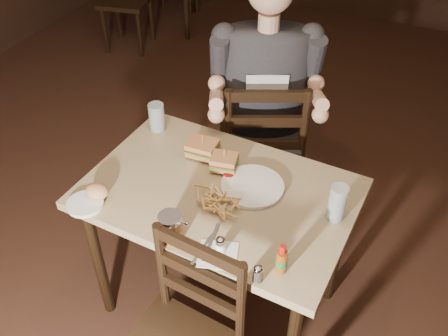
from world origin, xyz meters
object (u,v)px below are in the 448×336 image
at_px(dinner_plate, 252,187).
at_px(side_plate, 85,205).
at_px(chair_far, 261,147).
at_px(diner, 267,72).
at_px(hot_sauce, 282,258).
at_px(bg_chair_near, 125,0).
at_px(syrup_dispenser, 171,227).
at_px(glass_right, 337,203).
at_px(main_table, 219,207).
at_px(glass_left, 157,117).

height_order(dinner_plate, side_plate, dinner_plate).
distance_m(chair_far, diner, 0.49).
xyz_separation_m(dinner_plate, hot_sauce, (0.25, -0.34, 0.06)).
xyz_separation_m(bg_chair_near, hot_sauce, (2.30, -2.46, 0.40)).
distance_m(diner, syrup_dispenser, 0.95).
relative_size(chair_far, side_plate, 6.83).
relative_size(bg_chair_near, dinner_plate, 3.47).
relative_size(bg_chair_near, diner, 0.91).
xyz_separation_m(dinner_plate, glass_right, (0.35, -0.02, 0.07)).
height_order(bg_chair_near, dinner_plate, bg_chair_near).
relative_size(dinner_plate, syrup_dispenser, 2.24).
bearing_deg(chair_far, syrup_dispenser, 66.56).
height_order(syrup_dispenser, side_plate, syrup_dispenser).
bearing_deg(main_table, side_plate, -145.68).
height_order(main_table, hot_sauce, hot_sauce).
bearing_deg(bg_chair_near, syrup_dispenser, -65.28).
distance_m(glass_right, syrup_dispenser, 0.62).
bearing_deg(bg_chair_near, hot_sauce, -59.40).
bearing_deg(glass_left, hot_sauce, -33.78).
xyz_separation_m(chair_far, dinner_plate, (0.19, -0.61, 0.29)).
bearing_deg(diner, bg_chair_near, 115.94).
bearing_deg(dinner_plate, bg_chair_near, 134.10).
bearing_deg(diner, chair_far, 90.00).
relative_size(main_table, syrup_dispenser, 9.96).
xyz_separation_m(main_table, syrup_dispenser, (-0.05, -0.30, 0.15)).
bearing_deg(glass_right, main_table, -174.27).
xyz_separation_m(bg_chair_near, glass_right, (2.40, -2.14, 0.41)).
distance_m(bg_chair_near, diner, 2.50).
height_order(diner, syrup_dispenser, diner).
bearing_deg(dinner_plate, chair_far, 107.11).
distance_m(main_table, syrup_dispenser, 0.34).
relative_size(dinner_plate, glass_left, 1.86).
distance_m(hot_sauce, side_plate, 0.81).
relative_size(dinner_plate, glass_right, 1.63).
distance_m(bg_chair_near, glass_left, 2.47).
height_order(dinner_plate, glass_right, glass_right).
bearing_deg(glass_right, side_plate, -159.07).
xyz_separation_m(chair_far, glass_left, (-0.37, -0.42, 0.35)).
height_order(glass_left, syrup_dispenser, glass_left).
bearing_deg(main_table, chair_far, 95.84).
xyz_separation_m(chair_far, diner, (0.02, -0.04, 0.49)).
height_order(glass_left, side_plate, glass_left).
xyz_separation_m(dinner_plate, glass_left, (-0.56, 0.20, 0.06)).
relative_size(glass_left, syrup_dispenser, 1.20).
relative_size(chair_far, glass_left, 7.18).
relative_size(bg_chair_near, syrup_dispenser, 7.75).
bearing_deg(glass_right, dinner_plate, 176.80).
height_order(chair_far, dinner_plate, chair_far).
bearing_deg(hot_sauce, chair_far, 114.43).
xyz_separation_m(chair_far, glass_right, (0.54, -0.63, 0.36)).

